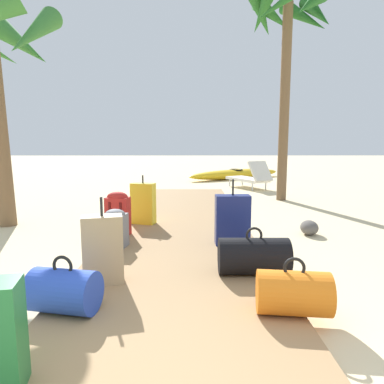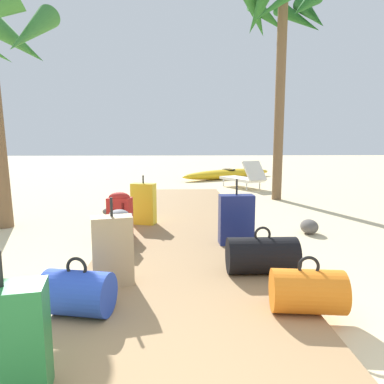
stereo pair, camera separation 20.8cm
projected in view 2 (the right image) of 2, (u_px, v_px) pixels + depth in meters
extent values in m
plane|color=beige|center=(183.00, 248.00, 4.53)|extent=(60.00, 60.00, 0.00)
cube|color=#9E7A51|center=(182.00, 229.00, 5.36)|extent=(2.01, 8.43, 0.08)
cube|color=slate|center=(119.00, 231.00, 4.25)|extent=(0.30, 0.28, 0.41)
ellipsoid|color=slate|center=(119.00, 215.00, 4.22)|extent=(0.28, 0.27, 0.13)
cylinder|color=#3A3A3D|center=(111.00, 234.00, 4.14)|extent=(0.04, 0.04, 0.33)
cylinder|color=#3A3A3D|center=(121.00, 234.00, 4.13)|extent=(0.04, 0.04, 0.33)
cube|color=gold|center=(144.00, 204.00, 5.47)|extent=(0.40, 0.27, 0.64)
cylinder|color=black|center=(143.00, 179.00, 5.41)|extent=(0.02, 0.02, 0.13)
cylinder|color=black|center=(262.00, 255.00, 3.43)|extent=(0.68, 0.36, 0.36)
torus|color=black|center=(263.00, 235.00, 3.40)|extent=(0.16, 0.03, 0.16)
cylinder|color=orange|center=(307.00, 291.00, 2.64)|extent=(0.57, 0.40, 0.33)
torus|color=black|center=(309.00, 267.00, 2.61)|extent=(0.17, 0.04, 0.16)
cube|color=tan|center=(113.00, 251.00, 3.15)|extent=(0.39, 0.27, 0.63)
cylinder|color=black|center=(111.00, 207.00, 3.09)|extent=(0.02, 0.02, 0.17)
cylinder|color=#2847B7|center=(78.00, 293.00, 2.61)|extent=(0.56, 0.43, 0.33)
torus|color=black|center=(77.00, 268.00, 2.58)|extent=(0.17, 0.06, 0.16)
cube|color=#237538|center=(6.00, 343.00, 1.74)|extent=(0.43, 0.29, 0.59)
cylinder|color=black|center=(0.00, 269.00, 1.68)|extent=(0.02, 0.02, 0.18)
cube|color=red|center=(120.00, 217.00, 4.79)|extent=(0.34, 0.25, 0.53)
ellipsoid|color=red|center=(119.00, 198.00, 4.75)|extent=(0.33, 0.24, 0.16)
cylinder|color=#5B110F|center=(112.00, 218.00, 4.70)|extent=(0.04, 0.04, 0.42)
cylinder|color=#5B110F|center=(123.00, 218.00, 4.68)|extent=(0.04, 0.04, 0.42)
cube|color=navy|center=(236.00, 219.00, 4.41)|extent=(0.44, 0.22, 0.63)
cylinder|color=black|center=(237.00, 187.00, 4.35)|extent=(0.02, 0.02, 0.20)
cylinder|color=brown|center=(280.00, 105.00, 8.02)|extent=(0.22, 0.23, 4.40)
cone|color=#236023|center=(311.00, 15.00, 7.86)|extent=(0.54, 1.35, 1.12)
cone|color=#236023|center=(298.00, 19.00, 8.18)|extent=(1.12, 1.21, 1.05)
cone|color=#236023|center=(268.00, 17.00, 8.19)|extent=(1.14, 0.76, 0.79)
cone|color=#236023|center=(257.00, 16.00, 8.03)|extent=(0.95, 1.22, 0.95)
cone|color=#236023|center=(259.00, 10.00, 7.57)|extent=(0.63, 1.19, 1.01)
cone|color=#236023|center=(305.00, 5.00, 7.36)|extent=(1.05, 1.00, 0.89)
cone|color=#387A33|center=(31.00, 31.00, 5.07)|extent=(0.54, 1.37, 1.08)
cone|color=#387A33|center=(18.00, 43.00, 5.68)|extent=(1.22, 0.77, 0.95)
cube|color=white|center=(241.00, 179.00, 10.40)|extent=(1.18, 1.52, 0.08)
cube|color=white|center=(254.00, 171.00, 9.85)|extent=(0.73, 0.65, 0.56)
cylinder|color=silver|center=(224.00, 183.00, 10.78)|extent=(0.04, 0.04, 0.22)
cylinder|color=silver|center=(236.00, 182.00, 11.02)|extent=(0.04, 0.04, 0.22)
cylinder|color=silver|center=(247.00, 187.00, 9.83)|extent=(0.04, 0.04, 0.22)
cylinder|color=silver|center=(260.00, 186.00, 10.06)|extent=(0.04, 0.04, 0.22)
ellipsoid|color=gold|center=(229.00, 174.00, 12.96)|extent=(3.83, 2.76, 0.35)
torus|color=black|center=(229.00, 170.00, 12.94)|extent=(0.68, 0.68, 0.05)
ellipsoid|color=#5B5651|center=(309.00, 227.00, 5.23)|extent=(0.29, 0.35, 0.21)
ellipsoid|color=#5B5651|center=(108.00, 211.00, 6.58)|extent=(0.28, 0.28, 0.12)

